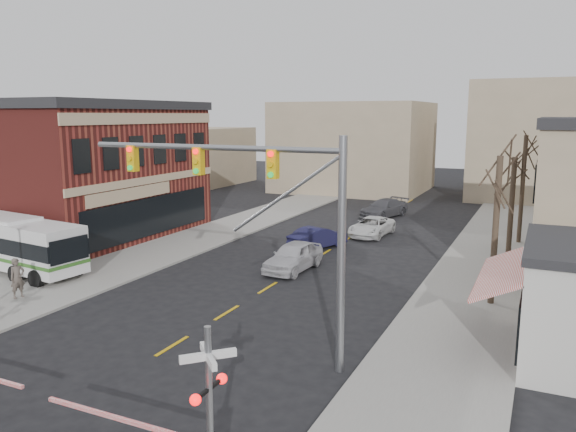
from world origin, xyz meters
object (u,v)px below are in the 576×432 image
object	(u,v)px
transit_bus	(3,241)
traffic_signal_mast	(265,200)
car_a	(293,256)
car_b	(318,237)
rr_crossing_east	(194,406)
pedestrian_near	(17,278)
car_d	(384,208)
pedestrian_far	(75,251)
car_c	(372,227)

from	to	relation	value
transit_bus	traffic_signal_mast	xyz separation A→B (m)	(18.61, -4.07, 4.08)
car_a	car_b	size ratio (longest dim) A/B	1.09
transit_bus	traffic_signal_mast	world-z (taller)	traffic_signal_mast
rr_crossing_east	pedestrian_near	world-z (taller)	rr_crossing_east
rr_crossing_east	car_a	xyz separation A→B (m)	(-5.55, 17.91, -1.16)
rr_crossing_east	pedestrian_near	bearing A→B (deg)	153.10
rr_crossing_east	car_a	size ratio (longest dim) A/B	1.18
traffic_signal_mast	rr_crossing_east	xyz separation A→B (m)	(1.72, -7.04, -3.78)
car_a	car_d	xyz separation A→B (m)	(0.12, 18.57, -0.06)
pedestrian_near	traffic_signal_mast	bearing A→B (deg)	-79.87
transit_bus	rr_crossing_east	xyz separation A→B (m)	(20.33, -11.11, 0.30)
traffic_signal_mast	car_a	xyz separation A→B (m)	(-3.83, 10.87, -4.95)
car_d	traffic_signal_mast	bearing A→B (deg)	-63.57
car_b	pedestrian_far	world-z (taller)	pedestrian_far
car_d	pedestrian_near	bearing A→B (deg)	-89.51
traffic_signal_mast	car_d	xyz separation A→B (m)	(-3.71, 29.44, -5.00)
car_c	pedestrian_far	bearing A→B (deg)	-125.01
car_d	pedestrian_near	xyz separation A→B (m)	(-9.77, -28.77, 0.33)
pedestrian_near	pedestrian_far	distance (m)	5.46
car_c	transit_bus	bearing A→B (deg)	-128.78
rr_crossing_east	car_b	distance (m)	24.28
transit_bus	rr_crossing_east	bearing A→B (deg)	-28.66
car_b	car_d	size ratio (longest dim) A/B	0.84
car_b	pedestrian_near	world-z (taller)	pedestrian_near
car_a	transit_bus	bearing A→B (deg)	-152.21
car_b	pedestrian_near	distance (m)	18.06
car_a	car_d	world-z (taller)	car_a
traffic_signal_mast	car_d	distance (m)	30.10
rr_crossing_east	pedestrian_far	size ratio (longest dim) A/B	3.03
traffic_signal_mast	car_a	distance (m)	12.54
traffic_signal_mast	pedestrian_near	world-z (taller)	traffic_signal_mast
car_b	car_c	size ratio (longest dim) A/B	0.90
car_c	car_d	xyz separation A→B (m)	(-1.26, 7.87, 0.08)
rr_crossing_east	traffic_signal_mast	bearing A→B (deg)	103.75
transit_bus	pedestrian_near	world-z (taller)	transit_bus
transit_bus	car_a	bearing A→B (deg)	24.70
car_a	pedestrian_far	distance (m)	12.37
car_c	pedestrian_far	xyz separation A→B (m)	(-12.69, -15.70, 0.37)
traffic_signal_mast	car_c	size ratio (longest dim) A/B	2.12
traffic_signal_mast	transit_bus	bearing A→B (deg)	167.65
transit_bus	car_c	distance (m)	23.84
traffic_signal_mast	car_a	size ratio (longest dim) A/B	2.17
transit_bus	pedestrian_far	xyz separation A→B (m)	(3.47, 1.80, -0.63)
car_b	pedestrian_far	size ratio (longest dim) A/B	2.35
transit_bus	rr_crossing_east	size ratio (longest dim) A/B	2.08
car_d	car_c	bearing A→B (deg)	-61.68
car_b	car_d	bearing A→B (deg)	-72.46
traffic_signal_mast	car_d	bearing A→B (deg)	97.19
car_a	car_d	size ratio (longest dim) A/B	0.92
transit_bus	rr_crossing_east	world-z (taller)	rr_crossing_east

